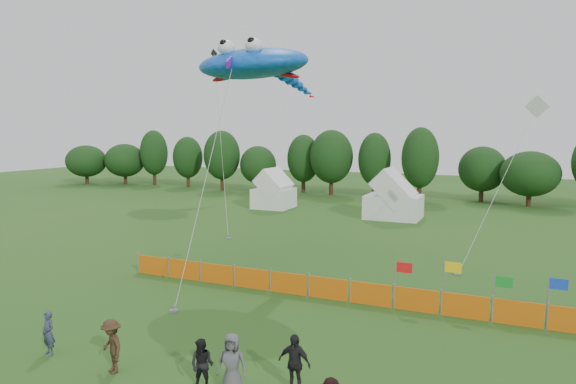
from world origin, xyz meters
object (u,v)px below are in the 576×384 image
at_px(tent_left, 274,192).
at_px(spectator_d, 294,363).
at_px(spectator_c, 112,346).
at_px(spectator_e, 232,364).
at_px(barrier_fence, 328,288).
at_px(spectator_a, 48,333).
at_px(spectator_b, 202,365).
at_px(stingray_kite, 257,65).
at_px(tent_right, 394,199).

bearing_deg(tent_left, spectator_d, -63.55).
height_order(spectator_c, spectator_e, spectator_e).
distance_m(barrier_fence, spectator_a, 11.74).
height_order(tent_left, spectator_b, tent_left).
bearing_deg(tent_left, spectator_a, -77.42).
relative_size(spectator_b, stingray_kite, 0.09).
relative_size(spectator_d, spectator_e, 0.97).
bearing_deg(tent_right, stingray_kite, -100.69).
relative_size(barrier_fence, spectator_d, 12.32).
height_order(tent_right, spectator_e, tent_right).
height_order(barrier_fence, spectator_a, spectator_a).
bearing_deg(stingray_kite, spectator_a, -95.01).
bearing_deg(spectator_e, tent_right, 81.75).
bearing_deg(spectator_a, tent_left, 116.30).
xyz_separation_m(barrier_fence, spectator_d, (1.91, -8.42, 0.39)).
xyz_separation_m(spectator_b, spectator_e, (0.94, 0.14, 0.14)).
xyz_separation_m(barrier_fence, spectator_c, (-3.91, -9.66, 0.38)).
distance_m(spectator_b, spectator_d, 2.75).
bearing_deg(stingray_kite, spectator_d, -58.65).
xyz_separation_m(spectator_a, spectator_c, (2.95, -0.14, 0.10)).
distance_m(tent_left, tent_right, 12.45).
bearing_deg(spectator_d, spectator_b, -155.11).
height_order(barrier_fence, spectator_c, spectator_c).
bearing_deg(spectator_e, spectator_c, 172.78).
xyz_separation_m(tent_right, spectator_e, (2.36, -32.43, -0.79)).
bearing_deg(tent_left, stingray_kite, -66.76).
relative_size(tent_left, tent_right, 0.76).
bearing_deg(tent_right, spectator_c, -93.22).
bearing_deg(spectator_b, spectator_e, 1.67).
distance_m(barrier_fence, spectator_d, 8.64).
xyz_separation_m(tent_left, spectator_d, (16.35, -32.87, -0.73)).
relative_size(spectator_c, stingray_kite, 0.11).
xyz_separation_m(spectator_c, spectator_d, (5.82, 1.25, 0.01)).
relative_size(tent_left, spectator_a, 2.35).
relative_size(spectator_d, stingray_kite, 0.11).
relative_size(tent_right, barrier_fence, 0.22).
relative_size(tent_left, barrier_fence, 0.17).
xyz_separation_m(spectator_d, stingray_kite, (-7.58, 12.45, 10.43)).
height_order(tent_left, tent_right, tent_right).
relative_size(barrier_fence, spectator_a, 14.15).
bearing_deg(barrier_fence, spectator_a, -125.76).
bearing_deg(spectator_c, spectator_d, 38.70).
bearing_deg(spectator_b, spectator_a, 174.00).
distance_m(spectator_b, spectator_e, 0.96).
height_order(spectator_e, stingray_kite, stingray_kite).
relative_size(spectator_a, stingray_kite, 0.09).
bearing_deg(tent_right, spectator_e, -85.84).
bearing_deg(barrier_fence, tent_right, 95.09).
bearing_deg(spectator_d, stingray_kite, 124.75).
relative_size(tent_right, spectator_d, 2.70).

